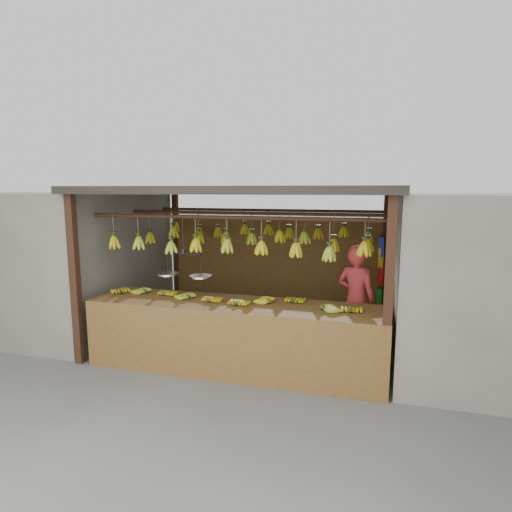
% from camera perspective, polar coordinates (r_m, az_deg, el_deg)
% --- Properties ---
extents(ground, '(80.00, 80.00, 0.00)m').
position_cam_1_polar(ground, '(6.90, -0.69, -11.11)').
color(ground, '#5B5B57').
extents(stall, '(4.30, 3.30, 2.40)m').
position_cam_1_polar(stall, '(6.81, 0.07, 5.62)').
color(stall, black).
rests_on(stall, ground).
extents(neighbor_left, '(3.00, 3.00, 2.30)m').
position_cam_1_polar(neighbor_left, '(8.35, -25.12, -0.28)').
color(neighbor_left, slate).
rests_on(neighbor_left, ground).
extents(counter, '(3.88, 0.88, 0.96)m').
position_cam_1_polar(counter, '(5.52, -3.29, -8.39)').
color(counter, brown).
rests_on(counter, ground).
extents(hanging_bananas, '(3.63, 2.24, 0.39)m').
position_cam_1_polar(hanging_bananas, '(6.53, -0.72, 2.36)').
color(hanging_bananas, '#B09C12').
rests_on(hanging_bananas, ground).
extents(balance_scale, '(0.79, 0.32, 0.81)m').
position_cam_1_polar(balance_scale, '(5.89, -9.58, -2.18)').
color(balance_scale, black).
rests_on(balance_scale, ground).
extents(vendor, '(0.68, 0.57, 1.59)m').
position_cam_1_polar(vendor, '(6.32, 13.15, -5.70)').
color(vendor, '#BF3333').
rests_on(vendor, ground).
extents(bag_bundles, '(0.08, 0.26, 1.23)m').
position_cam_1_polar(bag_bundles, '(7.69, 16.27, -1.66)').
color(bag_bundles, '#1426BF').
rests_on(bag_bundles, ground).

